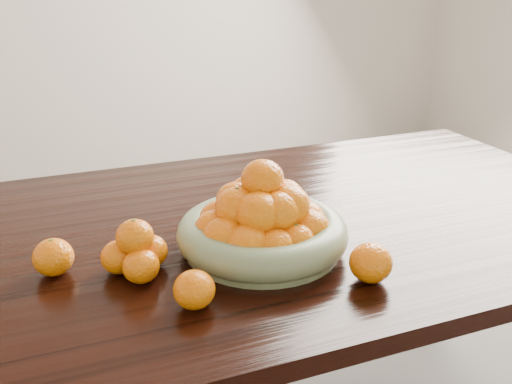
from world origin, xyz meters
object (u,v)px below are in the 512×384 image
object	(u,v)px
dining_table	(235,258)
fruit_bowl	(262,223)
loose_orange_0	(53,257)
orange_pyramid	(136,252)

from	to	relation	value
dining_table	fruit_bowl	distance (m)	0.21
dining_table	loose_orange_0	distance (m)	0.43
fruit_bowl	orange_pyramid	bearing A→B (deg)	-179.74
fruit_bowl	orange_pyramid	xyz separation A→B (m)	(-0.26, -0.00, -0.02)
dining_table	orange_pyramid	bearing A→B (deg)	-149.92
dining_table	loose_orange_0	world-z (taller)	loose_orange_0
orange_pyramid	loose_orange_0	distance (m)	0.16
dining_table	fruit_bowl	bearing A→B (deg)	-86.60
fruit_bowl	loose_orange_0	xyz separation A→B (m)	(-0.41, 0.05, -0.02)
dining_table	loose_orange_0	xyz separation A→B (m)	(-0.40, -0.09, 0.13)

